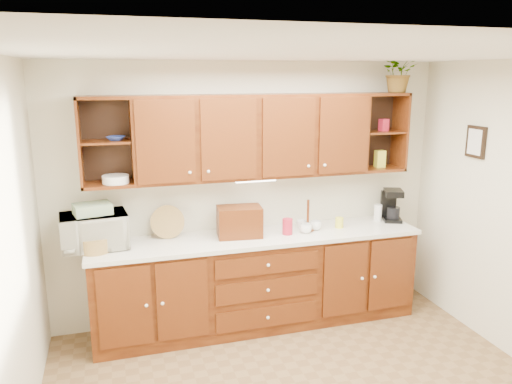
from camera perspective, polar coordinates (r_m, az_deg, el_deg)
ceiling at (r=3.29m, az=7.84°, el=15.45°), size 4.00×4.00×0.00m
back_wall at (r=5.07m, az=-0.73°, el=-0.05°), size 4.00×0.00×4.00m
left_wall at (r=3.29m, az=-27.25°, el=-9.10°), size 0.00×3.50×3.50m
base_cabinets at (r=5.07m, az=0.24°, el=-10.21°), size 3.20×0.60×0.90m
countertop at (r=4.89m, az=0.28°, el=-5.19°), size 3.24×0.64×0.04m
upper_cabinets at (r=4.82m, az=-0.11°, el=6.41°), size 3.20×0.33×0.80m
undercabinet_light at (r=4.83m, az=-0.04°, el=1.35°), size 0.40×0.05×0.02m
framed_picture at (r=5.16m, az=23.83°, el=5.26°), size 0.03×0.24×0.30m
wicker_basket at (r=4.65m, az=-17.95°, el=-5.74°), size 0.32×0.32×0.13m
microwave at (r=4.72m, az=-18.00°, el=-4.26°), size 0.61×0.44×0.32m
towel_stack at (r=4.67m, az=-18.18°, el=-1.84°), size 0.36×0.29×0.09m
wine_bottle at (r=4.97m, az=-1.58°, el=-3.01°), size 0.07×0.07×0.27m
woven_tray at (r=4.88m, az=-10.01°, el=-5.08°), size 0.33×0.11×0.32m
bread_box at (r=4.81m, az=-1.91°, el=-3.41°), size 0.45×0.31×0.29m
mug_tree at (r=5.04m, az=5.93°, el=-3.86°), size 0.26×0.27×0.32m
canister_red at (r=4.90m, az=3.61°, el=-3.96°), size 0.13×0.13×0.16m
canister_white at (r=5.50m, az=13.75°, el=-2.31°), size 0.09×0.09×0.18m
canister_yellow at (r=5.18m, az=9.50°, el=-3.46°), size 0.10×0.10×0.11m
coffee_maker at (r=5.53m, az=15.24°, el=-1.50°), size 0.26×0.29×0.34m
bowl_stack at (r=4.60m, az=-15.72°, el=5.92°), size 0.21×0.21×0.04m
plate_stack at (r=4.64m, az=-15.74°, el=1.42°), size 0.30×0.30×0.07m
pantry_box_yellow at (r=5.39m, az=13.97°, el=3.69°), size 0.10×0.08×0.18m
pantry_box_red at (r=5.35m, az=14.39°, el=7.43°), size 0.09×0.09×0.12m
potted_plant at (r=5.35m, az=16.06°, el=13.06°), size 0.40×0.35×0.41m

